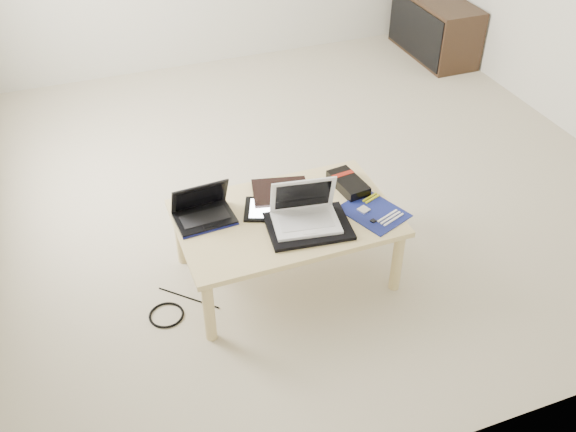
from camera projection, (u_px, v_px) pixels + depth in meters
name	position (u px, v px, depth m)	size (l,w,h in m)	color
ground	(309.00, 179.00, 4.21)	(4.00, 4.00, 0.00)	#BFB39B
coffee_table	(286.00, 223.00, 3.28)	(1.10, 0.70, 0.40)	#CFB87C
media_cabinet	(434.00, 27.00, 5.62)	(0.41, 0.90, 0.50)	#372316
book	(281.00, 193.00, 3.38)	(0.34, 0.30, 0.03)	black
netbook	(203.00, 211.00, 3.21)	(0.30, 0.23, 0.20)	black
tablet	(271.00, 209.00, 3.28)	(0.32, 0.29, 0.01)	black
remote	(308.00, 210.00, 3.27)	(0.13, 0.22, 0.02)	silver
neoprene_sleeve	(308.00, 226.00, 3.17)	(0.41, 0.30, 0.02)	black
white_laptop	(305.00, 213.00, 3.16)	(0.35, 0.28, 0.23)	white
motherboard	(374.00, 212.00, 3.27)	(0.35, 0.38, 0.01)	#0D1053
gpu_box	(348.00, 183.00, 3.43)	(0.16, 0.27, 0.06)	black
cable_coil	(262.00, 214.00, 3.25)	(0.11, 0.11, 0.01)	black
floor_cable_coil	(166.00, 315.00, 3.25)	(0.18, 0.18, 0.01)	black
floor_cable_trail	(188.00, 298.00, 3.34)	(0.01, 0.01, 0.36)	black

